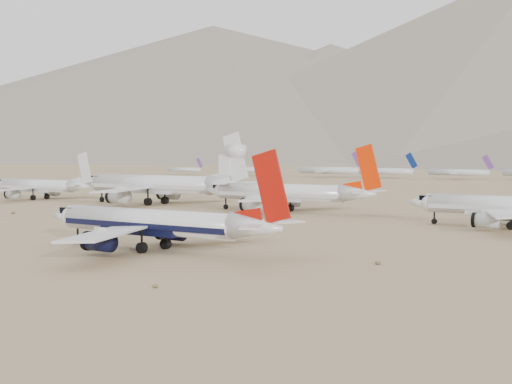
% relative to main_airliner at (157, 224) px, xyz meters
% --- Properties ---
extents(ground, '(7000.00, 7000.00, 0.00)m').
position_rel_main_airliner_xyz_m(ground, '(9.01, 5.11, -4.28)').
color(ground, '#8C7251').
rests_on(ground, ground).
extents(main_airliner, '(44.08, 43.06, 15.56)m').
position_rel_main_airliner_xyz_m(main_airliner, '(0.00, 0.00, 0.00)').
color(main_airliner, silver).
rests_on(main_airliner, ground).
extents(row2_orange_tail, '(48.67, 47.61, 17.36)m').
position_rel_main_airliner_xyz_m(row2_orange_tail, '(-21.72, 74.01, 0.59)').
color(row2_orange_tail, silver).
rests_on(row2_orange_tail, ground).
extents(row2_white_trijet, '(59.26, 57.91, 21.00)m').
position_rel_main_airliner_xyz_m(row2_white_trijet, '(-66.40, 76.51, 1.80)').
color(row2_white_trijet, silver).
rests_on(row2_white_trijet, ground).
extents(row2_white_twin, '(43.86, 42.92, 15.67)m').
position_rel_main_airliner_xyz_m(row2_white_twin, '(-115.36, 73.47, 0.13)').
color(row2_white_twin, silver).
rests_on(row2_white_twin, ground).
extents(desert_scrub, '(261.14, 121.67, 0.63)m').
position_rel_main_airliner_xyz_m(desert_scrub, '(11.27, -24.10, -3.99)').
color(desert_scrub, brown).
rests_on(desert_scrub, ground).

